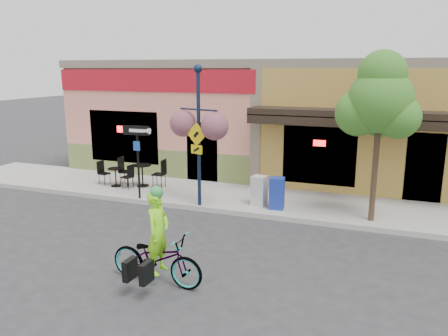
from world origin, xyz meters
name	(u,v)px	position (x,y,z in m)	size (l,w,h in m)	color
ground	(254,224)	(0.00, 0.00, 0.00)	(90.00, 90.00, 0.00)	#2D2D30
sidewalk	(272,201)	(0.00, 2.00, 0.07)	(24.00, 3.00, 0.15)	#9E9B93
curb	(260,216)	(0.00, 0.55, 0.07)	(24.00, 0.12, 0.15)	#A8A59E
building	(305,116)	(0.00, 7.50, 2.25)	(18.20, 8.20, 4.50)	#DA806C
bicycle	(157,258)	(-0.88, -3.89, 0.53)	(0.70, 2.00, 1.05)	maroon
cyclist_rider	(158,244)	(-0.83, -3.89, 0.83)	(0.60, 0.40, 1.66)	#89F81A
lamp_post	(199,137)	(-1.92, 0.65, 2.23)	(1.33, 0.53, 4.17)	#111D36
one_way_sign	(138,162)	(-4.00, 0.65, 1.31)	(0.89, 0.19, 2.33)	black
cafe_set_left	(116,174)	(-5.53, 1.61, 0.57)	(1.42, 0.71, 0.85)	black
cafe_set_right	(142,172)	(-4.65, 1.94, 0.65)	(1.68, 0.84, 1.01)	black
newspaper_box_blue	(277,193)	(0.35, 1.12, 0.62)	(0.42, 0.38, 0.94)	navy
newspaper_box_grey	(259,191)	(-0.24, 1.28, 0.60)	(0.42, 0.38, 0.90)	#B6B6B6
street_tree	(377,137)	(3.00, 1.03, 2.44)	(1.78, 1.78, 4.57)	#3D7A26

